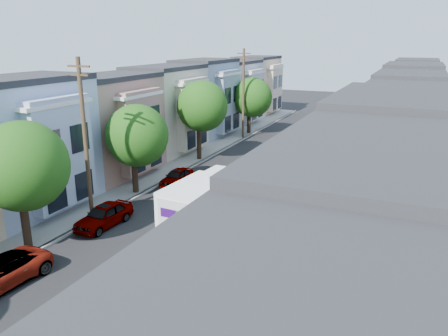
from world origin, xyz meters
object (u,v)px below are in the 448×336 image
tree_c (136,136)px  fedex_truck (207,203)px  parked_left_c (104,216)px  parked_right_d (338,145)px  tree_far_r (366,112)px  parked_left_d (177,177)px  tree_d (201,106)px  tree_e (252,97)px  utility_pole_near (85,141)px  tree_b (22,166)px  utility_pole_far (243,94)px  parked_right_c (323,162)px  lead_sedan (270,185)px  parked_right_b (212,296)px

tree_c → fedex_truck: bearing=-26.9°
tree_c → parked_left_c: tree_c is taller
fedex_truck → parked_right_d: bearing=84.5°
tree_far_r → parked_left_d: 23.80m
tree_d → tree_e: bearing=90.0°
tree_e → utility_pole_near: (0.00, -28.68, 0.70)m
tree_far_r → utility_pole_near: utility_pole_near is taller
tree_b → utility_pole_far: 30.81m
tree_b → utility_pole_far: utility_pole_far is taller
tree_d → tree_far_r: tree_d is taller
fedex_truck → parked_right_c: bearing=80.4°
tree_d → lead_sedan: size_ratio=1.68×
tree_b → parked_left_d: size_ratio=1.88×
parked_left_d → parked_right_d: (9.80, 15.75, 0.12)m
utility_pole_near → utility_pole_far: size_ratio=1.00×
tree_far_r → fedex_truck: 28.05m
parked_right_d → tree_d: bearing=-142.9°
tree_d → tree_e: 13.17m
tree_far_r → utility_pole_far: bearing=-168.0°
tree_c → tree_d: bearing=90.0°
tree_b → parked_left_c: (1.40, 4.28, -4.13)m
tree_d → parked_right_c: 12.11m
tree_c → utility_pole_far: bearing=90.0°
tree_b → utility_pole_far: size_ratio=0.72×
tree_c → parked_left_c: bearing=-76.3°
utility_pole_far → parked_right_b: bearing=-70.5°
tree_b → tree_d: size_ratio=0.95×
tree_far_r → parked_right_d: bearing=-113.0°
tree_b → parked_right_c: size_ratio=1.31×
tree_d → parked_left_d: bearing=-79.0°
parked_left_d → parked_right_b: bearing=-55.3°
tree_c → fedex_truck: 8.85m
parked_left_c → parked_right_c: parked_right_c is taller
parked_right_b → parked_left_d: bearing=121.6°
tree_far_r → fedex_truck: (-5.65, -27.42, -1.75)m
tree_far_r → tree_c: bearing=-119.2°
tree_far_r → utility_pole_far: (-13.19, -2.80, 1.55)m
tree_c → tree_e: 23.48m
lead_sedan → parked_right_b: lead_sedan is taller
tree_c → parked_right_c: bearing=46.1°
parked_left_d → tree_b: bearing=-96.5°
tree_b → utility_pole_near: utility_pole_near is taller
parked_left_d → parked_right_b: parked_right_b is taller
utility_pole_far → lead_sedan: 19.64m
tree_d → parked_right_c: bearing=6.6°
tree_d → parked_left_d: tree_d is taller
utility_pole_near → utility_pole_far: 26.00m
tree_c → parked_right_b: tree_c is taller
parked_right_d → parked_left_c: bearing=-112.0°
parked_right_c → utility_pole_near: bearing=-123.5°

